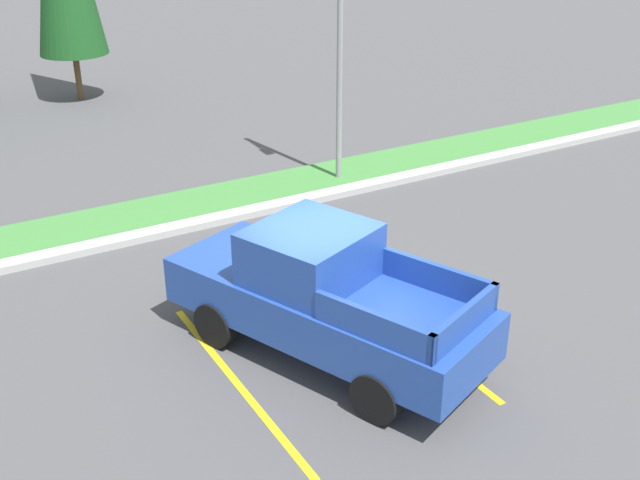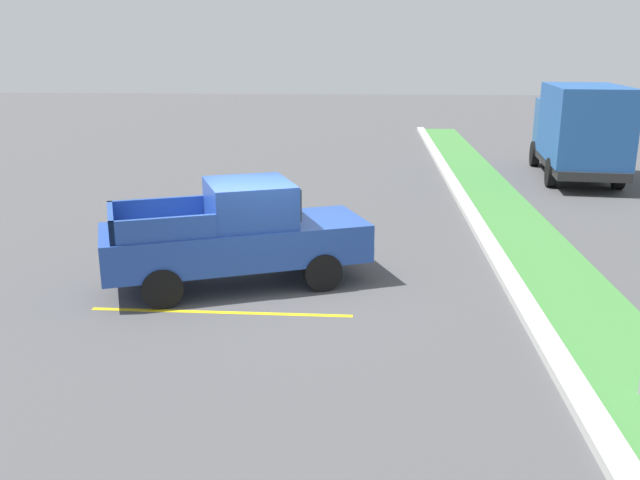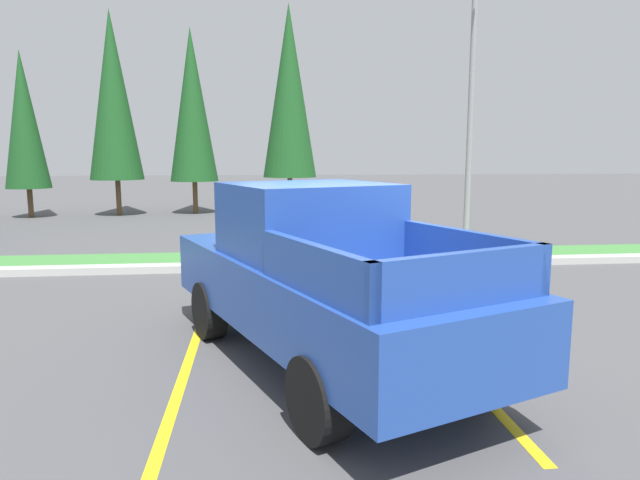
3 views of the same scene
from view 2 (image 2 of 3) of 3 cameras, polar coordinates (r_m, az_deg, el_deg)
ground_plane at (r=13.45m, az=-4.96°, el=-4.23°), size 120.00×120.00×0.00m
parking_line_near at (r=15.27m, az=-5.90°, el=-1.76°), size 0.12×4.80×0.01m
parking_line_far at (r=12.42m, az=-8.41°, el=-6.08°), size 0.12×4.80×0.01m
curb_strip at (r=13.57m, az=16.43°, el=-4.33°), size 56.00×0.40×0.15m
grass_median at (r=13.86m, az=20.87°, el=-4.51°), size 56.00×1.80×0.06m
pickup_truck_main at (r=13.53m, az=-6.96°, el=0.46°), size 3.70×5.54×2.10m
cargo_truck_distant at (r=26.30m, az=21.13°, el=8.80°), size 6.99×3.07×3.40m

